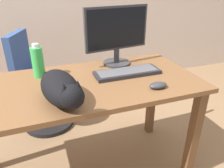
{
  "coord_description": "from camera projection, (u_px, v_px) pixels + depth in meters",
  "views": [
    {
      "loc": [
        -0.24,
        -1.2,
        1.34
      ],
      "look_at": [
        0.13,
        -0.19,
        0.82
      ],
      "focal_mm": 35.01,
      "sensor_mm": 36.0,
      "label": 1
    }
  ],
  "objects": [
    {
      "name": "cat",
      "position": [
        61.0,
        88.0,
        1.1
      ],
      "size": [
        0.23,
        0.61,
        0.2
      ],
      "color": "black",
      "rests_on": "desk"
    },
    {
      "name": "desk",
      "position": [
        83.0,
        98.0,
        1.39
      ],
      "size": [
        1.48,
        0.69,
        0.76
      ],
      "color": "brown",
      "rests_on": "ground_plane"
    },
    {
      "name": "keyboard",
      "position": [
        127.0,
        72.0,
        1.45
      ],
      "size": [
        0.44,
        0.15,
        0.03
      ],
      "color": "#232328",
      "rests_on": "desk"
    },
    {
      "name": "computer_mouse",
      "position": [
        158.0,
        85.0,
        1.27
      ],
      "size": [
        0.11,
        0.06,
        0.04
      ],
      "primitive_type": "ellipsoid",
      "color": "#333338",
      "rests_on": "desk"
    },
    {
      "name": "office_chair",
      "position": [
        39.0,
        88.0,
        2.06
      ],
      "size": [
        0.51,
        0.49,
        0.92
      ],
      "color": "black",
      "rests_on": "ground_plane"
    },
    {
      "name": "water_bottle",
      "position": [
        38.0,
        62.0,
        1.39
      ],
      "size": [
        0.07,
        0.07,
        0.22
      ],
      "color": "green",
      "rests_on": "desk"
    },
    {
      "name": "monitor",
      "position": [
        117.0,
        34.0,
        1.54
      ],
      "size": [
        0.48,
        0.2,
        0.41
      ],
      "color": "#333338",
      "rests_on": "desk"
    }
  ]
}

